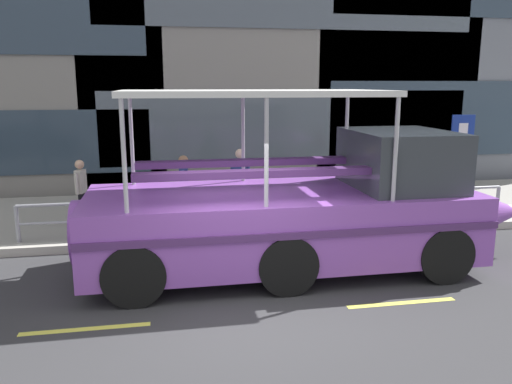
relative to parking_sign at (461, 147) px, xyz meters
name	(u,v)px	position (x,y,z in m)	size (l,w,h in m)	color
ground_plane	(247,303)	(-5.99, -3.92, -1.87)	(120.00, 120.00, 0.00)	#333335
sidewalk	(212,212)	(-5.99, 1.68, -1.78)	(32.00, 4.80, 0.18)	#99968E
curb_edge	(223,240)	(-5.99, -0.81, -1.78)	(32.00, 0.18, 0.18)	#B2ADA3
lane_centreline	(252,315)	(-5.99, -4.37, -1.87)	(25.80, 0.12, 0.01)	#DBD64C
curb_guardrail	(278,206)	(-4.70, -0.47, -1.15)	(11.12, 0.09, 0.80)	#9EA0A8
parking_sign	(461,147)	(0.00, 0.00, 0.00)	(0.60, 0.12, 2.49)	#4C4F54
duck_tour_boat	(308,211)	(-4.61, -2.50, -0.77)	(8.75, 2.67, 3.29)	purple
pedestrian_near_bow	(402,173)	(-1.08, 0.86, -0.75)	(0.44, 0.23, 1.56)	#47423D
pedestrian_mid_left	(240,176)	(-5.38, 0.69, -0.67)	(0.45, 0.30, 1.69)	#1E2338
pedestrian_mid_right	(184,184)	(-6.76, 0.18, -0.70)	(0.22, 0.47, 1.64)	#1E2338
pedestrian_near_stern	(81,186)	(-9.09, 0.72, -0.77)	(0.25, 0.42, 1.52)	black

